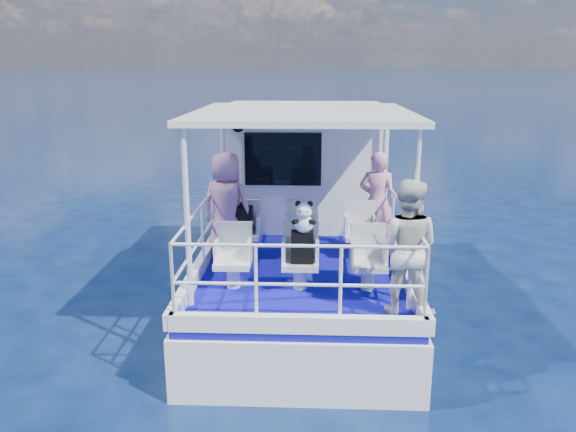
{
  "coord_description": "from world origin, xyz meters",
  "views": [
    {
      "loc": [
        0.13,
        -8.12,
        3.79
      ],
      "look_at": [
        -0.19,
        -0.4,
        1.71
      ],
      "focal_mm": 35.0,
      "sensor_mm": 36.0,
      "label": 1
    }
  ],
  "objects_px": {
    "passenger_stbd_aft": "(406,248)",
    "panda": "(304,217)",
    "passenger_port_fwd": "(227,206)",
    "backpack_center": "(302,247)"
  },
  "relations": [
    {
      "from": "passenger_port_fwd",
      "to": "backpack_center",
      "type": "distance_m",
      "value": 1.75
    },
    {
      "from": "passenger_port_fwd",
      "to": "passenger_stbd_aft",
      "type": "height_order",
      "value": "passenger_port_fwd"
    },
    {
      "from": "passenger_stbd_aft",
      "to": "panda",
      "type": "height_order",
      "value": "passenger_stbd_aft"
    },
    {
      "from": "passenger_stbd_aft",
      "to": "backpack_center",
      "type": "xyz_separation_m",
      "value": [
        -1.22,
        0.66,
        -0.23
      ]
    },
    {
      "from": "backpack_center",
      "to": "panda",
      "type": "distance_m",
      "value": 0.42
    },
    {
      "from": "backpack_center",
      "to": "panda",
      "type": "xyz_separation_m",
      "value": [
        0.02,
        -0.03,
        0.42
      ]
    },
    {
      "from": "passenger_port_fwd",
      "to": "panda",
      "type": "distance_m",
      "value": 1.78
    },
    {
      "from": "passenger_stbd_aft",
      "to": "panda",
      "type": "relative_size",
      "value": 4.03
    },
    {
      "from": "passenger_stbd_aft",
      "to": "panda",
      "type": "xyz_separation_m",
      "value": [
        -1.21,
        0.63,
        0.19
      ]
    },
    {
      "from": "backpack_center",
      "to": "panda",
      "type": "height_order",
      "value": "panda"
    }
  ]
}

